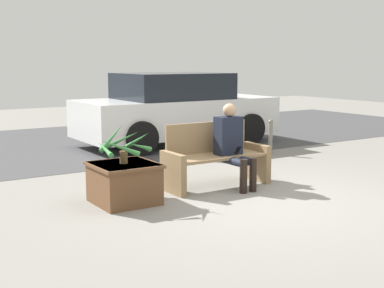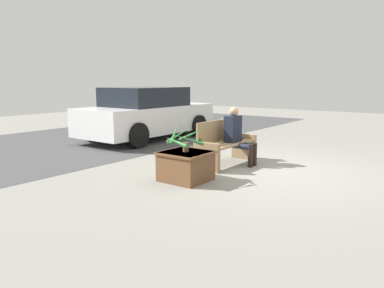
% 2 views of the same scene
% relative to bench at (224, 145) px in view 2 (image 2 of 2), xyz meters
% --- Properties ---
extents(ground_plane, '(30.00, 30.00, 0.00)m').
position_rel_bench_xyz_m(ground_plane, '(0.01, -0.98, -0.41)').
color(ground_plane, gray).
extents(road_surface, '(20.00, 6.00, 0.01)m').
position_rel_bench_xyz_m(road_surface, '(0.01, 4.95, -0.41)').
color(road_surface, '#424244').
rests_on(road_surface, ground_plane).
extents(bench, '(1.55, 0.57, 0.91)m').
position_rel_bench_xyz_m(bench, '(0.00, 0.00, 0.00)').
color(bench, '#8C704C').
rests_on(bench, ground_plane).
extents(person_seated, '(0.37, 0.63, 1.19)m').
position_rel_bench_xyz_m(person_seated, '(0.17, -0.21, 0.23)').
color(person_seated, black).
rests_on(person_seated, ground_plane).
extents(planter_box, '(0.78, 0.80, 0.51)m').
position_rel_bench_xyz_m(planter_box, '(-1.50, -0.15, -0.14)').
color(planter_box, brown).
rests_on(planter_box, ground_plane).
extents(potted_plant, '(0.72, 0.69, 0.49)m').
position_rel_bench_xyz_m(potted_plant, '(-1.51, -0.14, 0.34)').
color(potted_plant, brown).
rests_on(potted_plant, planter_box).
extents(parked_car, '(4.26, 1.98, 1.53)m').
position_rel_bench_xyz_m(parked_car, '(1.55, 3.66, 0.34)').
color(parked_car, silver).
rests_on(parked_car, ground_plane).
extents(bollard_post, '(0.09, 0.09, 0.68)m').
position_rel_bench_xyz_m(bollard_post, '(2.40, 1.55, -0.06)').
color(bollard_post, slate).
rests_on(bollard_post, ground_plane).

